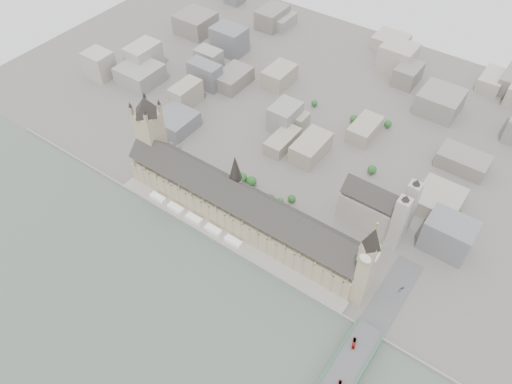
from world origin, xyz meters
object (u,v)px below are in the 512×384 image
Objects in this scene: elizabeth_tower at (367,261)px; car_approach at (402,289)px; victoria_tower at (150,132)px; red_bus_north at (354,343)px; palace_of_westminster at (241,207)px; westminster_abbey at (377,208)px.

car_approach is at bearing 40.79° from elizabeth_tower.
victoria_tower is 289.93m from red_bus_north.
palace_of_westminster is at bearing 175.15° from elizabeth_tower.
elizabeth_tower is 10.65× the size of red_bus_north.
westminster_abbey is 14.14× the size of car_approach.
elizabeth_tower reaches higher than palace_of_westminster.
victoria_tower is at bearing -155.94° from car_approach.
victoria_tower is at bearing -163.50° from westminster_abbey.
elizabeth_tower is at bearing -3.96° from victoria_tower.
palace_of_westminster reaches higher than car_approach.
elizabeth_tower is at bearing 94.82° from red_bus_north.
car_approach is at bearing 1.51° from victoria_tower.
elizabeth_tower reaches higher than victoria_tower.
elizabeth_tower is 67.87m from red_bus_north.
palace_of_westminster is at bearing -2.96° from victoria_tower.
red_bus_north reaches higher than car_approach.
victoria_tower is 244.79m from westminster_abbey.
westminster_abbey is 141.09m from red_bus_north.
victoria_tower is 1.47× the size of westminster_abbey.
elizabeth_tower is at bearing -116.67° from car_approach.
elizabeth_tower is 22.35× the size of car_approach.
westminster_abbey reaches higher than red_bus_north.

